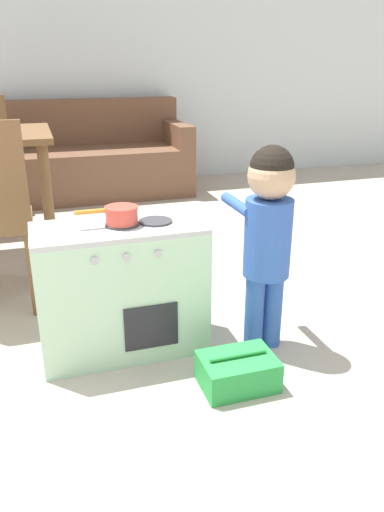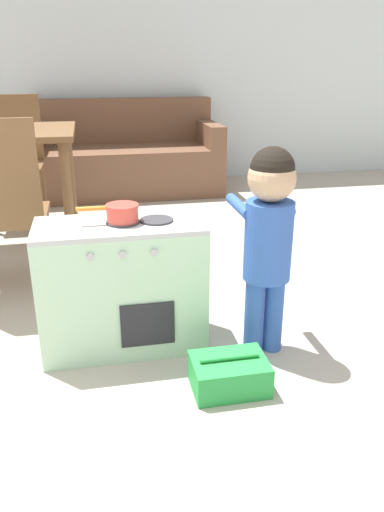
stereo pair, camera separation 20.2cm
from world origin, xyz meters
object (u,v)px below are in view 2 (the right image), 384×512
object	(u,v)px
play_kitchen	(122,286)
dining_chair_far	(15,157)
child_figure	(269,226)
dining_chair_near	(2,209)
toy_pot	(121,212)
toy_basket	(229,374)
couch	(125,159)

from	to	relation	value
play_kitchen	dining_chair_far	size ratio (longest dim) A/B	0.73
child_figure	dining_chair_near	distance (m)	1.29
toy_pot	child_figure	world-z (taller)	child_figure
toy_basket	couch	distance (m)	3.16
toy_pot	child_figure	size ratio (longest dim) A/B	0.28
child_figure	toy_pot	bearing A→B (deg)	163.77
dining_chair_near	dining_chair_far	world-z (taller)	same
play_kitchen	toy_pot	distance (m)	0.32
couch	play_kitchen	bearing A→B (deg)	-94.56
toy_pot	toy_basket	world-z (taller)	toy_pot
toy_basket	dining_chair_far	xyz separation A→B (m)	(-1.00, 2.33, 0.43)
toy_basket	couch	size ratio (longest dim) A/B	0.16
toy_basket	play_kitchen	bearing A→B (deg)	131.97
child_figure	dining_chair_near	size ratio (longest dim) A/B	0.93
dining_chair_far	toy_basket	bearing A→B (deg)	113.13
dining_chair_near	couch	size ratio (longest dim) A/B	0.54
toy_pot	couch	distance (m)	2.77
dining_chair_near	couch	distance (m)	2.36
play_kitchen	dining_chair_far	world-z (taller)	dining_chair_far
child_figure	couch	distance (m)	2.94
play_kitchen	dining_chair_far	xyz separation A→B (m)	(-0.64, 1.93, 0.22)
child_figure	dining_chair_far	distance (m)	2.42
dining_chair_near	toy_pot	bearing A→B (deg)	-44.04
dining_chair_near	couch	xyz separation A→B (m)	(0.74, 2.23, -0.19)
play_kitchen	couch	xyz separation A→B (m)	(0.22, 2.75, 0.03)
child_figure	dining_chair_far	xyz separation A→B (m)	(-1.21, 2.09, -0.06)
toy_basket	dining_chair_far	world-z (taller)	dining_chair_far
play_kitchen	dining_chair_near	distance (m)	0.77
dining_chair_near	child_figure	bearing A→B (deg)	-31.94
toy_pot	dining_chair_far	xyz separation A→B (m)	(-0.65, 1.93, -0.11)
child_figure	toy_basket	bearing A→B (deg)	-131.57
toy_basket	dining_chair_near	distance (m)	1.35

